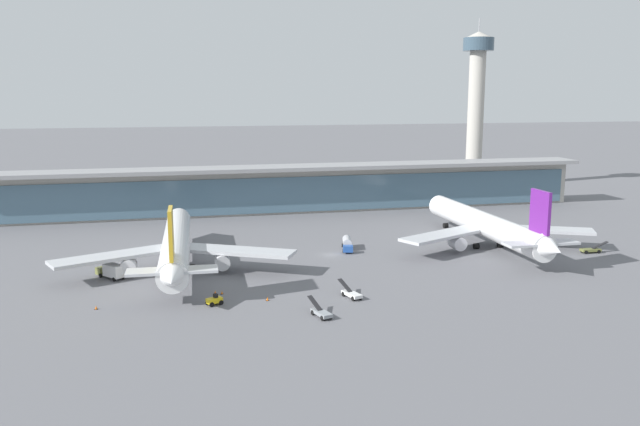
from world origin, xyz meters
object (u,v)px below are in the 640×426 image
Objects in this scene: service_truck_on_taxiway_blue at (347,243)px; safety_cone_charlie at (96,308)px; service_truck_mid_apron_yellow at (214,300)px; safety_cone_alpha at (215,292)px; airliner_centre_stand at (486,225)px; service_truck_at_far_stand_white at (351,294)px; control_tower at (476,97)px; safety_cone_bravo at (222,292)px; safety_cone_delta at (267,299)px; service_truck_near_nose_olive at (591,250)px; service_truck_under_wing_grey at (321,312)px; airliner_left_stand at (176,245)px; service_truck_by_tail_olive at (111,271)px.

service_truck_on_taxiway_blue reaches higher than safety_cone_charlie.
service_truck_mid_apron_yellow reaches higher than safety_cone_alpha.
service_truck_on_taxiway_blue is (-34.66, 4.77, -3.89)m from airliner_centre_stand.
service_truck_at_far_stand_white is (-44.21, -32.30, -4.79)m from airliner_centre_stand.
control_tower is at bearing 55.67° from service_truck_at_far_stand_white.
service_truck_on_taxiway_blue is 44.25m from safety_cone_bravo.
safety_cone_bravo is (-111.93, -121.37, -36.05)m from control_tower.
safety_cone_alpha is 11.18m from safety_cone_delta.
service_truck_on_taxiway_blue is (-56.66, 16.58, 0.90)m from service_truck_near_nose_olive.
control_tower reaches higher than safety_cone_alpha.
service_truck_at_far_stand_white is at bearing 48.60° from service_truck_under_wing_grey.
airliner_left_stand is at bearing 109.14° from safety_cone_alpha.
service_truck_by_tail_olive is at bearing 142.17° from safety_cone_alpha.
service_truck_under_wing_grey is 9.87× the size of safety_cone_alpha.
service_truck_under_wing_grey is 13.44m from safety_cone_delta.
service_truck_at_far_stand_white is (45.14, -23.94, -0.88)m from service_truck_by_tail_olive.
service_truck_near_nose_olive reaches higher than safety_cone_bravo.
service_truck_on_taxiway_blue reaches higher than service_truck_mid_apron_yellow.
airliner_centre_stand is at bearing 151.76° from service_truck_near_nose_olive.
service_truck_near_nose_olive is 0.96× the size of service_truck_by_tail_olive.
safety_cone_charlie is at bearing -149.40° from service_truck_on_taxiway_blue.
control_tower reaches higher than service_truck_mid_apron_yellow.
service_truck_near_nose_olive is 2.07× the size of service_truck_mid_apron_yellow.
airliner_centre_stand reaches higher than service_truck_near_nose_olive.
airliner_centre_stand is 95.18× the size of safety_cone_delta.
service_truck_on_taxiway_blue is (41.30, 9.18, -3.89)m from airliner_left_stand.
airliner_left_stand is at bearing -139.82° from control_tower.
service_truck_at_far_stand_white is (31.75, -27.88, -4.79)m from airliner_left_stand.
service_truck_under_wing_grey is at bearing -57.37° from airliner_left_stand.
safety_cone_alpha is (-69.14, -24.05, -5.28)m from airliner_centre_stand.
safety_cone_charlie is at bearing 161.18° from service_truck_under_wing_grey.
safety_cone_bravo is 1.00× the size of safety_cone_delta.
service_truck_near_nose_olive is at bearing -4.32° from airliner_left_stand.
service_truck_mid_apron_yellow is 0.47× the size of service_truck_by_tail_olive.
safety_cone_bravo is 9.93m from safety_cone_delta.
service_truck_near_nose_olive is 9.80× the size of safety_cone_alpha.
service_truck_under_wing_grey is at bearing -158.26° from service_truck_near_nose_olive.
service_truck_on_taxiway_blue is at bearing 69.14° from service_truck_under_wing_grey.
airliner_centre_stand is at bearing -114.44° from control_tower.
service_truck_under_wing_grey is at bearing -131.40° from service_truck_at_far_stand_white.
control_tower is (96.30, 138.36, 35.56)m from service_truck_under_wing_grey.
service_truck_on_taxiway_blue is 38.28m from service_truck_at_far_stand_white.
service_truck_at_far_stand_white is (-66.21, -20.48, 0.00)m from service_truck_near_nose_olive.
airliner_left_stand is at bearing -176.67° from airliner_centre_stand.
safety_cone_alpha and safety_cone_delta have the same top height.
service_truck_at_far_stand_white is 26.26m from safety_cone_alpha.
control_tower reaches higher than service_truck_on_taxiway_blue.
safety_cone_delta is (-103.99, -127.34, -36.05)m from control_tower.
service_truck_at_far_stand_white is 0.10× the size of control_tower.
service_truck_mid_apron_yellow is 0.37× the size of service_truck_on_taxiway_blue.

